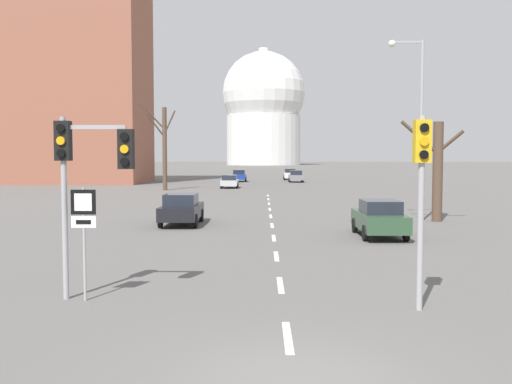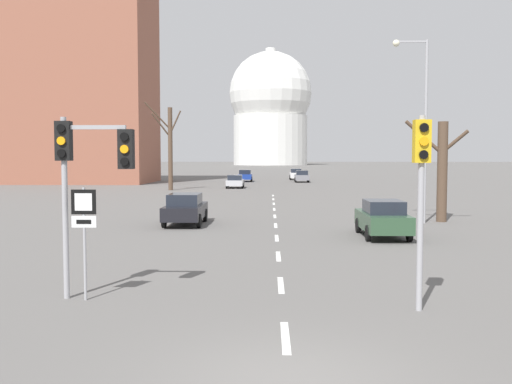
% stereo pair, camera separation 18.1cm
% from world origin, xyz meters
% --- Properties ---
extents(ground_plane, '(800.00, 800.00, 0.00)m').
position_xyz_m(ground_plane, '(0.00, 0.00, 0.00)').
color(ground_plane, '#5E5B59').
extents(lane_stripe_0, '(0.16, 2.00, 0.01)m').
position_xyz_m(lane_stripe_0, '(0.00, 2.19, 0.00)').
color(lane_stripe_0, silver).
rests_on(lane_stripe_0, ground_plane).
extents(lane_stripe_1, '(0.16, 2.00, 0.01)m').
position_xyz_m(lane_stripe_1, '(0.00, 6.69, 0.00)').
color(lane_stripe_1, silver).
rests_on(lane_stripe_1, ground_plane).
extents(lane_stripe_2, '(0.16, 2.00, 0.01)m').
position_xyz_m(lane_stripe_2, '(0.00, 11.19, 0.00)').
color(lane_stripe_2, silver).
rests_on(lane_stripe_2, ground_plane).
extents(lane_stripe_3, '(0.16, 2.00, 0.01)m').
position_xyz_m(lane_stripe_3, '(0.00, 15.69, 0.00)').
color(lane_stripe_3, silver).
rests_on(lane_stripe_3, ground_plane).
extents(lane_stripe_4, '(0.16, 2.00, 0.01)m').
position_xyz_m(lane_stripe_4, '(0.00, 20.19, 0.00)').
color(lane_stripe_4, silver).
rests_on(lane_stripe_4, ground_plane).
extents(lane_stripe_5, '(0.16, 2.00, 0.01)m').
position_xyz_m(lane_stripe_5, '(0.00, 24.69, 0.00)').
color(lane_stripe_5, silver).
rests_on(lane_stripe_5, ground_plane).
extents(lane_stripe_6, '(0.16, 2.00, 0.01)m').
position_xyz_m(lane_stripe_6, '(0.00, 29.19, 0.00)').
color(lane_stripe_6, silver).
rests_on(lane_stripe_6, ground_plane).
extents(lane_stripe_7, '(0.16, 2.00, 0.01)m').
position_xyz_m(lane_stripe_7, '(0.00, 33.69, 0.00)').
color(lane_stripe_7, silver).
rests_on(lane_stripe_7, ground_plane).
extents(lane_stripe_8, '(0.16, 2.00, 0.01)m').
position_xyz_m(lane_stripe_8, '(0.00, 38.19, 0.00)').
color(lane_stripe_8, silver).
rests_on(lane_stripe_8, ground_plane).
extents(lane_stripe_9, '(0.16, 2.00, 0.01)m').
position_xyz_m(lane_stripe_9, '(0.00, 42.69, 0.00)').
color(lane_stripe_9, silver).
rests_on(lane_stripe_9, ground_plane).
extents(traffic_signal_near_left, '(1.88, 0.34, 4.46)m').
position_xyz_m(traffic_signal_near_left, '(-4.77, 5.11, 3.36)').
color(traffic_signal_near_left, '#9E9EA3').
rests_on(traffic_signal_near_left, ground_plane).
extents(traffic_signal_near_right, '(0.36, 0.34, 4.42)m').
position_xyz_m(traffic_signal_near_right, '(3.09, 4.19, 3.10)').
color(traffic_signal_near_right, '#9E9EA3').
rests_on(traffic_signal_near_right, ground_plane).
extents(route_sign_post, '(0.60, 0.08, 2.75)m').
position_xyz_m(route_sign_post, '(-4.80, 4.94, 1.89)').
color(route_sign_post, '#9E9EA3').
rests_on(route_sign_post, ground_plane).
extents(street_lamp_right, '(1.85, 0.36, 9.54)m').
position_xyz_m(street_lamp_right, '(7.53, 21.37, 5.71)').
color(street_lamp_right, '#9E9EA3').
rests_on(street_lamp_right, ground_plane).
extents(sedan_near_left, '(1.87, 4.32, 1.62)m').
position_xyz_m(sedan_near_left, '(4.62, 16.13, 0.83)').
color(sedan_near_left, '#2D4C33').
rests_on(sedan_near_left, ground_plane).
extents(sedan_near_right, '(1.89, 4.44, 1.69)m').
position_xyz_m(sedan_near_right, '(3.69, 78.33, 0.87)').
color(sedan_near_right, silver).
rests_on(sedan_near_right, ground_plane).
extents(sedan_mid_centre, '(1.94, 3.92, 1.62)m').
position_xyz_m(sedan_mid_centre, '(4.14, 70.14, 0.81)').
color(sedan_mid_centre, slate).
rests_on(sedan_mid_centre, ground_plane).
extents(sedan_far_left, '(1.91, 4.10, 1.47)m').
position_xyz_m(sedan_far_left, '(-4.18, 55.14, 0.75)').
color(sedan_far_left, '#B7B7BC').
rests_on(sedan_far_left, ground_plane).
extents(sedan_far_right, '(1.97, 4.37, 1.68)m').
position_xyz_m(sedan_far_right, '(-3.77, 71.87, 0.86)').
color(sedan_far_right, navy).
rests_on(sedan_far_right, ground_plane).
extents(sedan_distant_centre, '(1.91, 4.46, 1.61)m').
position_xyz_m(sedan_distant_centre, '(-4.65, 20.49, 0.83)').
color(sedan_distant_centre, black).
rests_on(sedan_distant_centre, ground_plane).
extents(bare_tree_left_near, '(3.73, 1.57, 9.16)m').
position_xyz_m(bare_tree_left_near, '(-10.78, 50.81, 4.67)').
color(bare_tree_left_near, brown).
rests_on(bare_tree_left_near, ground_plane).
extents(bare_tree_right_near, '(3.26, 2.11, 5.45)m').
position_xyz_m(bare_tree_right_near, '(8.93, 22.17, 2.94)').
color(bare_tree_right_near, brown).
rests_on(bare_tree_right_near, ground_plane).
extents(capitol_dome, '(35.52, 35.52, 50.18)m').
position_xyz_m(capitol_dome, '(0.00, 239.68, 24.44)').
color(capitol_dome, silver).
rests_on(capitol_dome, ground_plane).
extents(apartment_block_left, '(18.00, 14.00, 27.88)m').
position_xyz_m(apartment_block_left, '(-25.44, 68.43, 13.94)').
color(apartment_block_left, '#935642').
rests_on(apartment_block_left, ground_plane).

